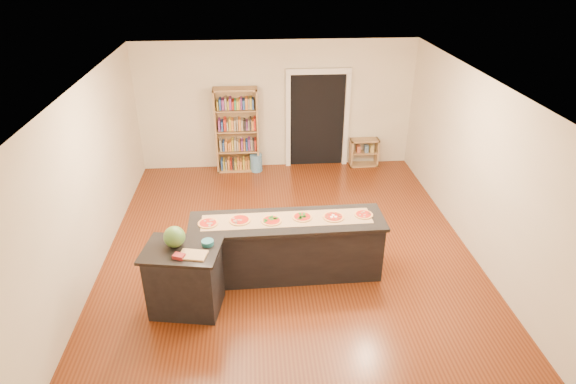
{
  "coord_description": "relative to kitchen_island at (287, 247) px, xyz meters",
  "views": [
    {
      "loc": [
        -0.52,
        -6.63,
        4.58
      ],
      "look_at": [
        0.0,
        0.2,
        1.0
      ],
      "focal_mm": 30.0,
      "sensor_mm": 36.0,
      "label": 1
    }
  ],
  "objects": [
    {
      "name": "package_teal",
      "position": [
        -1.11,
        -0.62,
        0.55
      ],
      "size": [
        0.16,
        0.16,
        0.06
      ],
      "primitive_type": "cylinder",
      "color": "#195966",
      "rests_on": "side_counter"
    },
    {
      "name": "bookshelf",
      "position": [
        -0.8,
        3.88,
        0.46
      ],
      "size": [
        0.93,
        0.33,
        1.87
      ],
      "primitive_type": "cube",
      "color": "#A57F50",
      "rests_on": "ground"
    },
    {
      "name": "low_shelf",
      "position": [
        2.05,
        3.91,
        -0.16
      ],
      "size": [
        0.64,
        0.27,
        0.64
      ],
      "primitive_type": "cube",
      "color": "#A57F50",
      "rests_on": "ground"
    },
    {
      "name": "pizza_c",
      "position": [
        -0.23,
        -0.02,
        0.48
      ],
      "size": [
        0.31,
        0.31,
        0.02
      ],
      "color": "#DB9D54",
      "rests_on": "kitchen_island"
    },
    {
      "name": "pizza_d",
      "position": [
        0.23,
        0.05,
        0.48
      ],
      "size": [
        0.3,
        0.3,
        0.02
      ],
      "color": "#DB9D54",
      "rests_on": "kitchen_island"
    },
    {
      "name": "pizza_b",
      "position": [
        -0.69,
        0.03,
        0.48
      ],
      "size": [
        0.31,
        0.31,
        0.02
      ],
      "color": "#DB9D54",
      "rests_on": "kitchen_island"
    },
    {
      "name": "package_red",
      "position": [
        -1.45,
        -0.9,
        0.54
      ],
      "size": [
        0.17,
        0.15,
        0.05
      ],
      "primitive_type": "cube",
      "rotation": [
        0.0,
        0.0,
        -0.37
      ],
      "color": "maroon",
      "rests_on": "side_counter"
    },
    {
      "name": "room",
      "position": [
        0.07,
        0.59,
        0.92
      ],
      "size": [
        6.0,
        7.0,
        2.8
      ],
      "color": "beige",
      "rests_on": "ground"
    },
    {
      "name": "pizza_e",
      "position": [
        0.69,
        0.02,
        0.48
      ],
      "size": [
        0.32,
        0.32,
        0.02
      ],
      "color": "#DB9D54",
      "rests_on": "kitchen_island"
    },
    {
      "name": "watermelon",
      "position": [
        -1.53,
        -0.62,
        0.66
      ],
      "size": [
        0.29,
        0.29,
        0.29
      ],
      "primitive_type": "sphere",
      "color": "#144214",
      "rests_on": "side_counter"
    },
    {
      "name": "doorway",
      "position": [
        0.97,
        4.06,
        0.72
      ],
      "size": [
        1.4,
        0.09,
        2.21
      ],
      "color": "black",
      "rests_on": "room"
    },
    {
      "name": "side_counter",
      "position": [
        -1.45,
        -0.69,
        0.02
      ],
      "size": [
        1.0,
        0.73,
        0.99
      ],
      "rotation": [
        0.0,
        0.0,
        -0.17
      ],
      "color": "black",
      "rests_on": "ground"
    },
    {
      "name": "cutting_board",
      "position": [
        -1.28,
        -0.87,
        0.53
      ],
      "size": [
        0.39,
        0.3,
        0.02
      ],
      "primitive_type": "cube",
      "rotation": [
        0.0,
        0.0,
        -0.21
      ],
      "color": "tan",
      "rests_on": "side_counter"
    },
    {
      "name": "waste_bin",
      "position": [
        -0.41,
        3.79,
        -0.28
      ],
      "size": [
        0.27,
        0.27,
        0.39
      ],
      "primitive_type": "cylinder",
      "color": "#538AB9",
      "rests_on": "ground"
    },
    {
      "name": "kraft_paper",
      "position": [
        -0.0,
        0.02,
        0.47
      ],
      "size": [
        2.51,
        0.49,
        0.0
      ],
      "primitive_type": "cube",
      "rotation": [
        0.0,
        0.0,
        0.02
      ],
      "color": "#9F7A52",
      "rests_on": "kitchen_island"
    },
    {
      "name": "pizza_a",
      "position": [
        -1.15,
        -0.02,
        0.48
      ],
      "size": [
        0.31,
        0.31,
        0.02
      ],
      "color": "#DB9D54",
      "rests_on": "kitchen_island"
    },
    {
      "name": "pizza_f",
      "position": [
        1.15,
        0.05,
        0.48
      ],
      "size": [
        0.28,
        0.28,
        0.02
      ],
      "color": "#DB9D54",
      "rests_on": "kitchen_island"
    },
    {
      "name": "kitchen_island",
      "position": [
        0.0,
        0.0,
        0.0
      ],
      "size": [
        2.88,
        0.78,
        0.95
      ],
      "rotation": [
        0.0,
        0.0,
        0.02
      ],
      "color": "black",
      "rests_on": "ground"
    }
  ]
}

